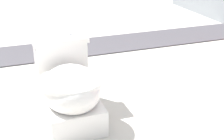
% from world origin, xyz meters
% --- Properties ---
extents(ground_plane, '(14.00, 14.00, 0.00)m').
position_xyz_m(ground_plane, '(0.00, 0.00, 0.00)').
color(ground_plane, '#B7B2A8').
extents(gravel_strip, '(0.56, 8.00, 0.01)m').
position_xyz_m(gravel_strip, '(-1.33, 0.50, 0.01)').
color(gravel_strip, '#423F44').
rests_on(gravel_strip, ground).
extents(toilet, '(0.63, 0.39, 0.52)m').
position_xyz_m(toilet, '(-0.01, 0.23, 0.22)').
color(toilet, white).
rests_on(toilet, ground).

